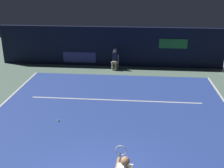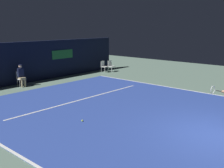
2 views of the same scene
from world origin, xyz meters
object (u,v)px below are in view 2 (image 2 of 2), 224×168
object	(u,v)px
line_judge_on_chair	(21,75)
tennis_ball	(82,121)
courtside_chair_far	(111,65)
courtside_chair_near	(104,66)

from	to	relation	value
line_judge_on_chair	tennis_ball	world-z (taller)	line_judge_on_chair
courtside_chair_far	tennis_ball	bearing A→B (deg)	-143.84
courtside_chair_near	courtside_chair_far	xyz separation A→B (m)	(0.56, -0.24, 0.00)
line_judge_on_chair	courtside_chair_far	world-z (taller)	line_judge_on_chair
courtside_chair_far	tennis_ball	size ratio (longest dim) A/B	12.94
courtside_chair_near	courtside_chair_far	world-z (taller)	same
line_judge_on_chair	courtside_chair_near	xyz separation A→B (m)	(6.97, -0.23, -0.18)
line_judge_on_chair	courtside_chair_near	size ratio (longest dim) A/B	1.50
line_judge_on_chair	courtside_chair_near	world-z (taller)	line_judge_on_chair
tennis_ball	courtside_chair_far	bearing A→B (deg)	36.16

